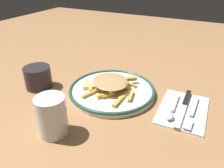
% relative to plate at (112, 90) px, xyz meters
% --- Properties ---
extents(ground_plane, '(2.60, 2.60, 0.00)m').
position_rel_plate_xyz_m(ground_plane, '(0.00, 0.00, -0.01)').
color(ground_plane, '#9C6D44').
extents(plate, '(0.30, 0.30, 0.02)m').
position_rel_plate_xyz_m(plate, '(0.00, 0.00, 0.00)').
color(plate, silver).
rests_on(plate, ground_plane).
extents(fries_heap, '(0.20, 0.21, 0.04)m').
position_rel_plate_xyz_m(fries_heap, '(0.00, -0.00, 0.02)').
color(fries_heap, gold).
rests_on(fries_heap, plate).
extents(napkin, '(0.15, 0.21, 0.01)m').
position_rel_plate_xyz_m(napkin, '(-0.24, -0.01, -0.01)').
color(napkin, white).
rests_on(napkin, ground_plane).
extents(fork, '(0.02, 0.18, 0.01)m').
position_rel_plate_xyz_m(fork, '(-0.27, 0.00, -0.00)').
color(fork, silver).
rests_on(fork, napkin).
extents(knife, '(0.02, 0.21, 0.01)m').
position_rel_plate_xyz_m(knife, '(-0.24, -0.03, 0.00)').
color(knife, black).
rests_on(knife, napkin).
extents(spoon, '(0.02, 0.15, 0.01)m').
position_rel_plate_xyz_m(spoon, '(-0.22, 0.03, 0.00)').
color(spoon, silver).
rests_on(spoon, napkin).
extents(water_glass, '(0.08, 0.08, 0.11)m').
position_rel_plate_xyz_m(water_glass, '(0.04, 0.25, 0.04)').
color(water_glass, silver).
rests_on(water_glass, ground_plane).
extents(coffee_mug, '(0.12, 0.09, 0.08)m').
position_rel_plate_xyz_m(coffee_mug, '(0.26, 0.08, 0.03)').
color(coffee_mug, '#2C262B').
rests_on(coffee_mug, ground_plane).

